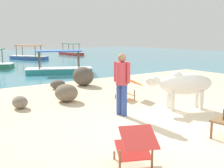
{
  "coord_description": "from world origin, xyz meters",
  "views": [
    {
      "loc": [
        -4.45,
        -3.99,
        2.08
      ],
      "look_at": [
        0.44,
        3.0,
        0.55
      ],
      "focal_mm": 42.56,
      "sensor_mm": 36.0,
      "label": 1
    }
  ],
  "objects_px": {
    "boat_teal": "(59,69)",
    "boat_blue": "(29,56)",
    "deck_chair_far": "(129,88)",
    "boat_red": "(71,52)",
    "cow": "(184,84)",
    "deck_chair_near": "(135,145)",
    "person_standing": "(122,80)"
  },
  "relations": [
    {
      "from": "person_standing",
      "to": "boat_red",
      "type": "xyz_separation_m",
      "value": [
        9.49,
        22.17,
        -0.7
      ]
    },
    {
      "from": "deck_chair_far",
      "to": "boat_teal",
      "type": "height_order",
      "value": "boat_teal"
    },
    {
      "from": "deck_chair_far",
      "to": "boat_blue",
      "type": "bearing_deg",
      "value": -91.61
    },
    {
      "from": "boat_teal",
      "to": "person_standing",
      "type": "bearing_deg",
      "value": 100.15
    },
    {
      "from": "boat_teal",
      "to": "cow",
      "type": "bearing_deg",
      "value": 112.02
    },
    {
      "from": "deck_chair_far",
      "to": "boat_teal",
      "type": "xyz_separation_m",
      "value": [
        0.74,
        7.21,
        -0.13
      ]
    },
    {
      "from": "person_standing",
      "to": "boat_teal",
      "type": "height_order",
      "value": "person_standing"
    },
    {
      "from": "cow",
      "to": "boat_teal",
      "type": "xyz_separation_m",
      "value": [
        0.24,
        9.06,
        -0.47
      ]
    },
    {
      "from": "deck_chair_far",
      "to": "boat_red",
      "type": "height_order",
      "value": "boat_red"
    },
    {
      "from": "cow",
      "to": "deck_chair_near",
      "type": "height_order",
      "value": "cow"
    },
    {
      "from": "person_standing",
      "to": "boat_red",
      "type": "bearing_deg",
      "value": -127.94
    },
    {
      "from": "boat_blue",
      "to": "boat_red",
      "type": "height_order",
      "value": "same"
    },
    {
      "from": "deck_chair_near",
      "to": "person_standing",
      "type": "distance_m",
      "value": 2.9
    },
    {
      "from": "person_standing",
      "to": "boat_red",
      "type": "relative_size",
      "value": 0.43
    },
    {
      "from": "boat_teal",
      "to": "boat_blue",
      "type": "distance_m",
      "value": 10.48
    },
    {
      "from": "cow",
      "to": "boat_teal",
      "type": "distance_m",
      "value": 9.08
    },
    {
      "from": "cow",
      "to": "deck_chair_far",
      "type": "relative_size",
      "value": 2.3
    },
    {
      "from": "deck_chair_near",
      "to": "boat_blue",
      "type": "relative_size",
      "value": 0.24
    },
    {
      "from": "deck_chair_near",
      "to": "person_standing",
      "type": "height_order",
      "value": "person_standing"
    },
    {
      "from": "cow",
      "to": "boat_red",
      "type": "distance_m",
      "value": 23.96
    },
    {
      "from": "boat_teal",
      "to": "boat_blue",
      "type": "bearing_deg",
      "value": -75.13
    },
    {
      "from": "person_standing",
      "to": "boat_teal",
      "type": "relative_size",
      "value": 0.42
    },
    {
      "from": "deck_chair_far",
      "to": "boat_blue",
      "type": "relative_size",
      "value": 0.22
    },
    {
      "from": "deck_chair_near",
      "to": "deck_chair_far",
      "type": "height_order",
      "value": "same"
    },
    {
      "from": "boat_blue",
      "to": "cow",
      "type": "bearing_deg",
      "value": -36.64
    },
    {
      "from": "deck_chair_far",
      "to": "boat_blue",
      "type": "distance_m",
      "value": 17.73
    },
    {
      "from": "person_standing",
      "to": "boat_blue",
      "type": "distance_m",
      "value": 19.27
    },
    {
      "from": "boat_red",
      "to": "deck_chair_near",
      "type": "bearing_deg",
      "value": 149.38
    },
    {
      "from": "deck_chair_far",
      "to": "boat_red",
      "type": "relative_size",
      "value": 0.22
    },
    {
      "from": "deck_chair_near",
      "to": "boat_red",
      "type": "bearing_deg",
      "value": -0.45
    },
    {
      "from": "deck_chair_near",
      "to": "boat_red",
      "type": "xyz_separation_m",
      "value": [
        11.03,
        24.57,
        -0.13
      ]
    },
    {
      "from": "cow",
      "to": "deck_chair_far",
      "type": "bearing_deg",
      "value": -47.08
    }
  ]
}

